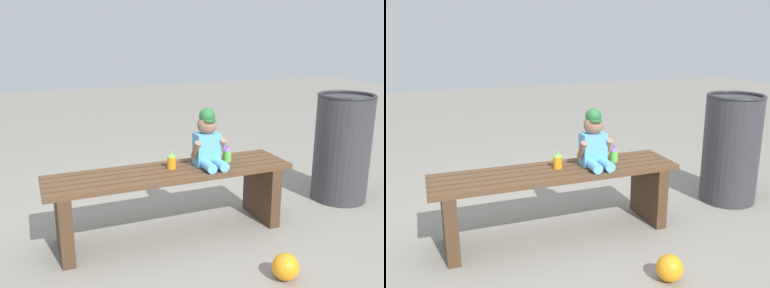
{
  "view_description": "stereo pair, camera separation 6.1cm",
  "coord_description": "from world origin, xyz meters",
  "views": [
    {
      "loc": [
        -0.88,
        -2.54,
        1.39
      ],
      "look_at": [
        0.13,
        -0.05,
        0.66
      ],
      "focal_mm": 39.04,
      "sensor_mm": 36.0,
      "label": 1
    },
    {
      "loc": [
        -0.83,
        -2.56,
        1.39
      ],
      "look_at": [
        0.13,
        -0.05,
        0.66
      ],
      "focal_mm": 39.04,
      "sensor_mm": 36.0,
      "label": 2
    }
  ],
  "objects": [
    {
      "name": "toy_ball",
      "position": [
        0.42,
        -0.77,
        0.08
      ],
      "size": [
        0.16,
        0.16,
        0.16
      ],
      "primitive_type": "sphere",
      "color": "orange",
      "rests_on": "ground_plane"
    },
    {
      "name": "ground_plane",
      "position": [
        0.0,
        0.0,
        0.0
      ],
      "size": [
        16.0,
        16.0,
        0.0
      ],
      "primitive_type": "plane",
      "color": "gray"
    },
    {
      "name": "sippy_cup_right",
      "position": [
        0.44,
        0.03,
        0.54
      ],
      "size": [
        0.06,
        0.06,
        0.12
      ],
      "color": "#66CC4C",
      "rests_on": "park_bench"
    },
    {
      "name": "trash_bin",
      "position": [
        1.54,
        0.08,
        0.45
      ],
      "size": [
        0.46,
        0.46,
        0.9
      ],
      "color": "#333338",
      "rests_on": "ground_plane"
    },
    {
      "name": "sippy_cup_left",
      "position": [
        0.02,
        0.03,
        0.54
      ],
      "size": [
        0.06,
        0.06,
        0.12
      ],
      "color": "orange",
      "rests_on": "park_bench"
    },
    {
      "name": "park_bench",
      "position": [
        0.0,
        -0.0,
        0.32
      ],
      "size": [
        1.69,
        0.41,
        0.48
      ],
      "color": "#513823",
      "rests_on": "ground_plane"
    },
    {
      "name": "child_figure",
      "position": [
        0.27,
        -0.01,
        0.66
      ],
      "size": [
        0.23,
        0.27,
        0.4
      ],
      "color": "#59A5E5",
      "rests_on": "park_bench"
    }
  ]
}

